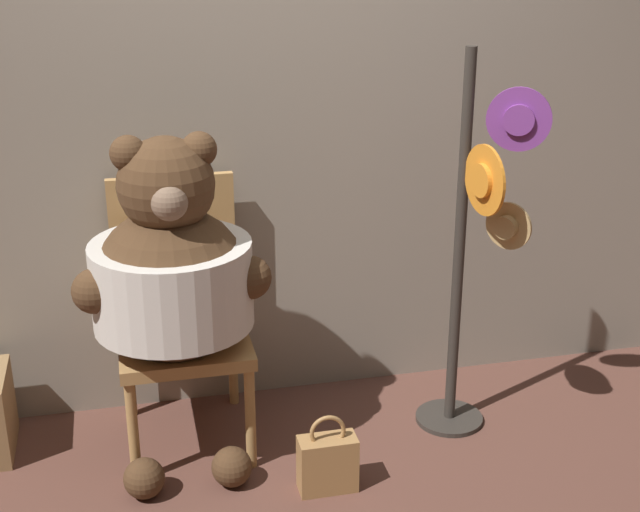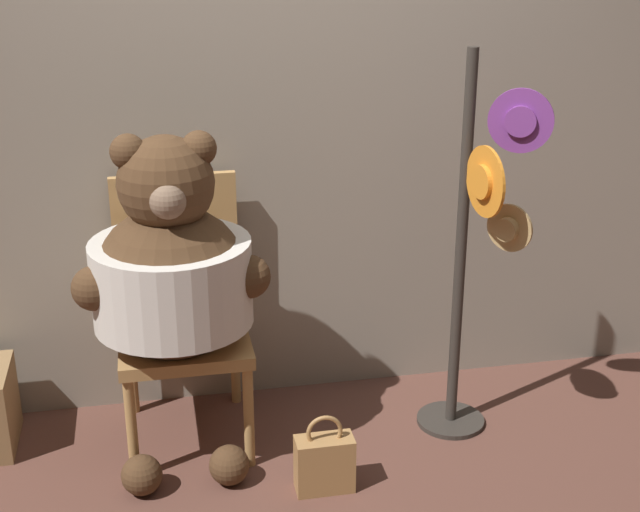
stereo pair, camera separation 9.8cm
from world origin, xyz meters
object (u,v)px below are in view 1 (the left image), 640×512
at_px(chair, 180,308).
at_px(handbag_on_ground, 328,462).
at_px(hat_display_rack, 476,250).
at_px(teddy_bear, 172,275).

height_order(chair, handbag_on_ground, chair).
xyz_separation_m(chair, hat_display_rack, (1.12, -0.26, 0.24)).
relative_size(chair, hat_display_rack, 0.67).
distance_m(chair, teddy_bear, 0.29).
relative_size(hat_display_rack, handbag_on_ground, 4.98).
height_order(teddy_bear, handbag_on_ground, teddy_bear).
relative_size(teddy_bear, hat_display_rack, 0.83).
distance_m(hat_display_rack, handbag_on_ground, 0.98).
bearing_deg(chair, hat_display_rack, -13.13).
height_order(chair, teddy_bear, teddy_bear).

